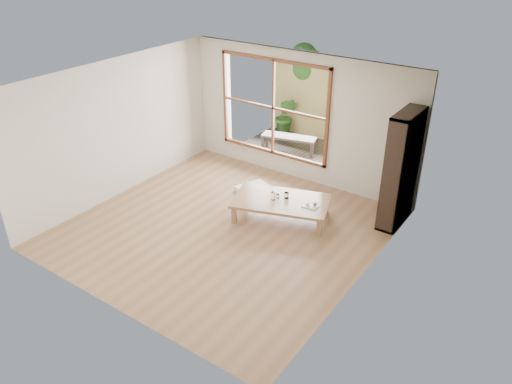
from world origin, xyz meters
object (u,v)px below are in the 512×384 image
low_table (281,202)px  bookshelf (401,170)px  food_tray (311,206)px  garden_bench (289,139)px

low_table → bookshelf: 2.13m
bookshelf → food_tray: bearing=-140.5°
bookshelf → garden_bench: bearing=154.3°
low_table → garden_bench: (-1.40, 2.55, 0.03)m
low_table → bookshelf: bearing=12.7°
low_table → food_tray: food_tray is taller
low_table → food_tray: size_ratio=6.75×
food_tray → garden_bench: size_ratio=0.22×
bookshelf → food_tray: size_ratio=7.26×
food_tray → garden_bench: food_tray is taller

